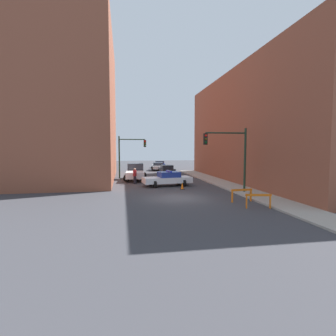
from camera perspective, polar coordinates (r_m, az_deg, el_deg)
ground_plane at (r=19.59m, az=2.14°, el=-6.54°), size 120.00×120.00×0.00m
sidewalk_right at (r=21.71m, az=18.43°, el=-5.53°), size 2.40×44.00×0.12m
building_corner_left at (r=34.12m, az=-23.87°, el=12.11°), size 14.00×20.00×17.07m
building_right at (r=32.06m, az=23.30°, el=8.11°), size 12.00×28.00×12.02m
traffic_light_near at (r=21.89m, az=13.70°, el=3.78°), size 3.64×0.35×5.20m
traffic_light_far at (r=33.14m, az=-8.67°, el=3.75°), size 3.44×0.35×5.20m
police_car at (r=25.64m, az=-0.11°, el=-2.33°), size 4.91×2.77×1.52m
white_truck at (r=30.85m, az=-7.09°, el=-0.90°), size 2.88×5.52×1.90m
parked_car_near at (r=37.42m, az=-0.30°, el=-0.32°), size 2.33×4.33×1.31m
parked_car_mid at (r=44.08m, az=-2.20°, el=0.37°), size 2.51×4.44×1.31m
parked_car_far at (r=49.91m, az=-1.84°, el=0.83°), size 2.49×4.43×1.31m
pedestrian_crossing at (r=27.33m, az=-7.24°, el=-1.67°), size 0.50×0.50×1.66m
barrier_front at (r=17.06m, az=19.08°, el=-6.29°), size 1.58×0.45×0.90m
barrier_mid at (r=18.78m, az=15.75°, el=-5.26°), size 1.60×0.30×0.90m
traffic_cone at (r=23.60m, az=3.12°, el=-3.91°), size 0.36×0.36×0.66m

